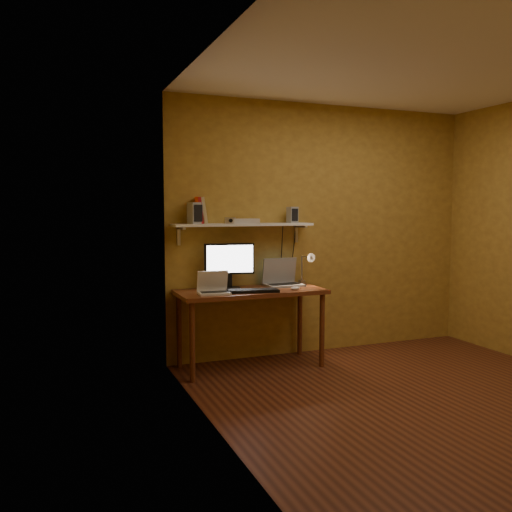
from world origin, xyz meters
name	(u,v)px	position (x,y,z in m)	size (l,w,h in m)	color
room	(422,236)	(0.00, 0.00, 1.30)	(3.44, 3.24, 2.64)	brown
desk	(251,299)	(-0.95, 1.28, 0.66)	(1.40, 0.60, 0.75)	brown
wall_shelf	(244,225)	(-0.95, 1.47, 1.36)	(1.40, 0.25, 0.21)	white
monitor	(229,263)	(-1.12, 1.41, 1.00)	(0.48, 0.23, 0.44)	black
laptop	(282,278)	(-0.56, 1.43, 0.82)	(0.37, 0.28, 0.27)	#92949A
netbook	(213,287)	(-1.35, 1.18, 0.81)	(0.30, 0.22, 0.21)	silver
keyboard	(253,291)	(-0.99, 1.13, 0.76)	(0.48, 0.16, 0.03)	black
mouse	(295,288)	(-0.57, 1.10, 0.77)	(0.09, 0.06, 0.03)	silver
desk_lamp	(307,264)	(-0.29, 1.41, 0.96)	(0.09, 0.23, 0.38)	silver
speaker_left	(195,213)	(-1.44, 1.46, 1.48)	(0.11, 0.11, 0.20)	#92949A
speaker_right	(292,215)	(-0.42, 1.48, 1.46)	(0.09, 0.09, 0.16)	#92949A
books	(201,210)	(-1.37, 1.50, 1.50)	(0.17, 0.18, 0.25)	red
shelf_camera	(230,221)	(-1.11, 1.40, 1.41)	(0.10, 0.05, 0.06)	silver
router	(244,221)	(-0.95, 1.46, 1.40)	(0.28, 0.19, 0.05)	silver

